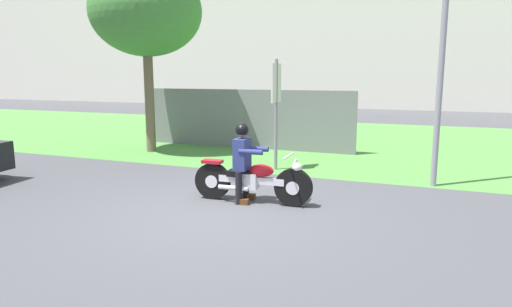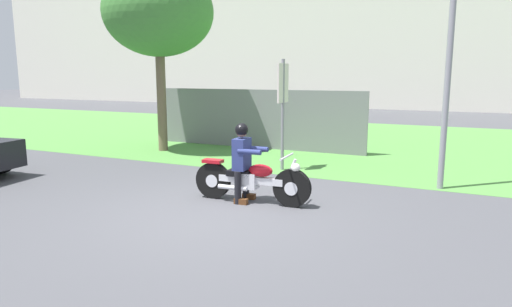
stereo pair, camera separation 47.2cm
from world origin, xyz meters
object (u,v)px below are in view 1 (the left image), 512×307
object	(u,v)px
rider_lead	(243,156)
streetlight_pole	(452,0)
motorcycle_lead	(252,180)
sign_banner	(276,97)
tree_roadside	(146,12)

from	to	relation	value
rider_lead	streetlight_pole	bearing A→B (deg)	34.24
motorcycle_lead	sign_banner	bearing A→B (deg)	97.91
motorcycle_lead	sign_banner	size ratio (longest dim) A/B	0.84
tree_roadside	sign_banner	xyz separation A→B (m)	(4.27, -1.07, -2.27)
tree_roadside	sign_banner	world-z (taller)	tree_roadside
rider_lead	streetlight_pole	xyz separation A→B (m)	(3.26, 2.49, 2.82)
motorcycle_lead	tree_roadside	world-z (taller)	tree_roadside
rider_lead	tree_roadside	size ratio (longest dim) A/B	0.27
rider_lead	sign_banner	size ratio (longest dim) A/B	0.54
rider_lead	sign_banner	distance (m)	3.00
tree_roadside	streetlight_pole	size ratio (longest dim) A/B	0.90
rider_lead	tree_roadside	distance (m)	6.85
motorcycle_lead	sign_banner	distance (m)	3.17
motorcycle_lead	streetlight_pole	bearing A→B (deg)	35.63
streetlight_pole	sign_banner	distance (m)	4.14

